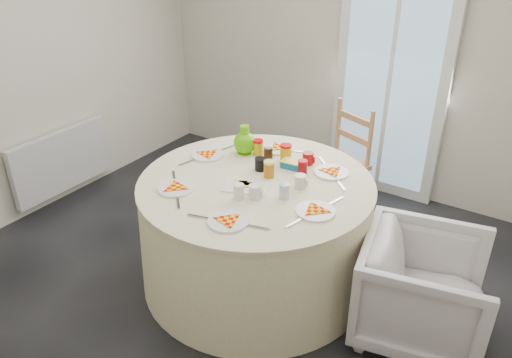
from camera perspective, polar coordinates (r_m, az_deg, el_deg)
The scene contains 14 objects.
floor at distance 3.66m, azimuth -3.70°, elevation -11.85°, with size 4.00×4.00×0.00m, color black.
wall_back at distance 4.67m, azimuth 11.03°, elevation 14.66°, with size 4.00×0.02×2.60m, color #BCB5A3.
wall_left at distance 4.46m, azimuth -25.84°, elevation 11.79°, with size 0.02×4.00×2.60m, color #BCB5A3.
glass_door at distance 4.56m, azimuth 15.16°, elevation 10.61°, with size 1.00×0.08×2.10m, color silver.
radiator at distance 4.81m, azimuth -21.25°, elevation 1.95°, with size 0.07×1.00×0.55m, color silver.
table at distance 3.51m, azimuth -0.00°, elevation -6.13°, with size 1.62×1.62×0.82m, color #F1EAB0.
wooden_chair at distance 4.27m, azimuth 9.11°, elevation 1.65°, with size 0.44×0.42×0.98m, color #9F7E4B, non-canonical shape.
armchair at distance 3.21m, azimuth 18.64°, elevation -11.24°, with size 0.73×0.68×0.75m, color beige.
place_settings at distance 3.30m, azimuth -0.00°, elevation -0.46°, with size 1.29×1.29×0.02m, color white, non-canonical shape.
jar_cluster at distance 3.51m, azimuth 2.54°, elevation 2.26°, with size 0.48×0.24×0.14m, color #AB7411, non-canonical shape.
butter_tub at distance 3.48m, azimuth 4.06°, elevation 1.33°, with size 0.14×0.10×0.05m, color #0E618E.
green_pitcher at distance 3.65m, azimuth -1.30°, elevation 4.20°, with size 0.16×0.16×0.21m, color #52B507, non-canonical shape.
cheese_platter at distance 3.22m, azimuth -1.10°, elevation -1.19°, with size 0.29×0.18×0.04m, color white, non-canonical shape.
mugs_glasses at distance 3.25m, azimuth 2.02°, elevation -0.15°, with size 0.59×0.59×0.11m, color #AEAEAE, non-canonical shape.
Camera 1 is at (1.73, -2.21, 2.35)m, focal length 35.00 mm.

